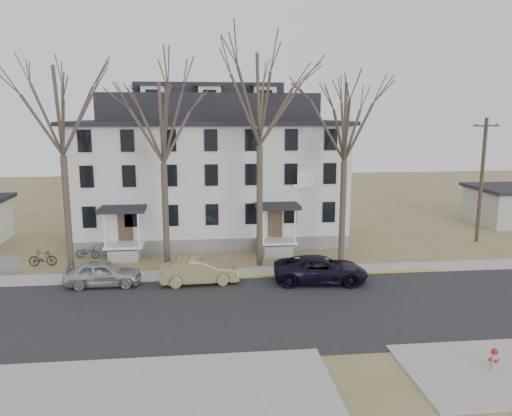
{
  "coord_description": "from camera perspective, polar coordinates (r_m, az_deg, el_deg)",
  "views": [
    {
      "loc": [
        -2.64,
        -21.57,
        9.78
      ],
      "look_at": [
        0.68,
        9.0,
        3.96
      ],
      "focal_mm": 35.0,
      "sensor_mm": 36.0,
      "label": 1
    }
  ],
  "objects": [
    {
      "name": "fire_hydrant",
      "position": [
        22.08,
        25.54,
        -15.35
      ],
      "size": [
        0.38,
        0.36,
        0.91
      ],
      "color": "#B7B7BA",
      "rests_on": "ground"
    },
    {
      "name": "far_sidewalk",
      "position": [
        31.25,
        -1.05,
        -7.51
      ],
      "size": [
        120.0,
        2.0,
        0.08
      ],
      "primitive_type": "cube",
      "color": "#A09F97",
      "rests_on": "ground"
    },
    {
      "name": "utility_pole_far",
      "position": [
        41.66,
        24.39,
        3.05
      ],
      "size": [
        2.0,
        0.28,
        9.5
      ],
      "color": "#3D3023",
      "rests_on": "ground"
    },
    {
      "name": "car_tan",
      "position": [
        29.43,
        -6.51,
        -7.22
      ],
      "size": [
        4.64,
        1.86,
        1.5
      ],
      "primitive_type": "imported",
      "rotation": [
        0.0,
        0.0,
        1.63
      ],
      "color": "#928555",
      "rests_on": "ground"
    },
    {
      "name": "bicycle_left",
      "position": [
        36.07,
        -18.67,
        -4.86
      ],
      "size": [
        1.76,
        0.91,
        0.88
      ],
      "primitive_type": "imported",
      "rotation": [
        0.0,
        0.0,
        1.36
      ],
      "color": "black",
      "rests_on": "ground"
    },
    {
      "name": "yellow_curb",
      "position": [
        31.24,
        8.36,
        -7.64
      ],
      "size": [
        14.0,
        0.25,
        0.06
      ],
      "primitive_type": "cube",
      "color": "gold",
      "rests_on": "ground"
    },
    {
      "name": "ground",
      "position": [
        23.83,
        0.73,
        -13.51
      ],
      "size": [
        120.0,
        120.0,
        0.0
      ],
      "primitive_type": "plane",
      "color": "olive",
      "rests_on": "ground"
    },
    {
      "name": "tree_mid_left",
      "position": [
        31.46,
        -10.67,
        10.22
      ],
      "size": [
        7.8,
        7.8,
        12.74
      ],
      "color": "#473B31",
      "rests_on": "ground"
    },
    {
      "name": "tree_center",
      "position": [
        31.61,
        0.43,
        13.09
      ],
      "size": [
        9.0,
        9.0,
        14.7
      ],
      "color": "#473B31",
      "rests_on": "ground"
    },
    {
      "name": "near_sidewalk_left",
      "position": [
        19.97,
        -22.21,
        -19.45
      ],
      "size": [
        20.0,
        5.0,
        0.08
      ],
      "primitive_type": "cube",
      "color": "#A09F97",
      "rests_on": "ground"
    },
    {
      "name": "tree_mid_right",
      "position": [
        32.67,
        10.21,
        10.25
      ],
      "size": [
        7.8,
        7.8,
        12.74
      ],
      "color": "#473B31",
      "rests_on": "ground"
    },
    {
      "name": "bicycle_right",
      "position": [
        35.32,
        -23.18,
        -5.35
      ],
      "size": [
        1.77,
        0.5,
        1.06
      ],
      "primitive_type": "imported",
      "rotation": [
        0.0,
        0.0,
        1.57
      ],
      "color": "black",
      "rests_on": "ground"
    },
    {
      "name": "car_silver",
      "position": [
        30.17,
        -17.1,
        -7.21
      ],
      "size": [
        4.32,
        1.75,
        1.47
      ],
      "primitive_type": "imported",
      "rotation": [
        0.0,
        0.0,
        1.57
      ],
      "color": "#AAAAAA",
      "rests_on": "ground"
    },
    {
      "name": "boarding_house",
      "position": [
        39.77,
        -5.25,
        4.33
      ],
      "size": [
        20.8,
        12.36,
        12.05
      ],
      "color": "slate",
      "rests_on": "ground"
    },
    {
      "name": "main_road",
      "position": [
        25.65,
        0.18,
        -11.68
      ],
      "size": [
        120.0,
        10.0,
        0.04
      ],
      "primitive_type": "cube",
      "color": "#27272A",
      "rests_on": "ground"
    },
    {
      "name": "car_navy",
      "position": [
        29.71,
        7.38,
        -7.04
      ],
      "size": [
        5.72,
        3.09,
        1.52
      ],
      "primitive_type": "imported",
      "rotation": [
        0.0,
        0.0,
        1.47
      ],
      "color": "black",
      "rests_on": "ground"
    },
    {
      "name": "tree_far_left",
      "position": [
        32.47,
        -21.53,
        10.99
      ],
      "size": [
        8.4,
        8.4,
        13.72
      ],
      "color": "#473B31",
      "rests_on": "ground"
    }
  ]
}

